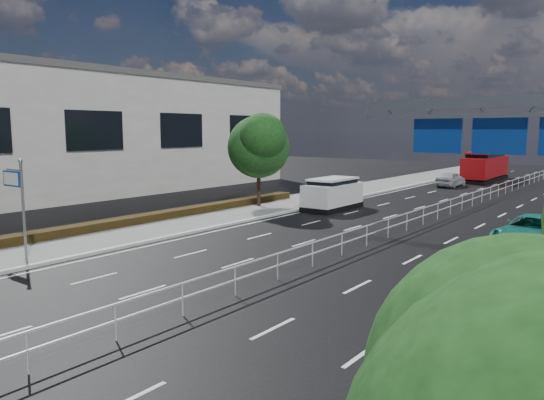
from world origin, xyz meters
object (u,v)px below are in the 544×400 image
Objects in this scene: near_car_dark at (483,173)px; parked_car_teal at (534,232)px; white_minivan at (333,194)px; silver_minivan at (500,320)px; red_bus at (485,165)px; near_car_silver at (451,179)px; toilet_sign at (17,191)px; overhead_gantry at (519,128)px.

near_car_dark is 0.81× the size of parked_car_teal.
white_minivan is 1.16× the size of silver_minivan.
near_car_dark is at bearing 85.88° from white_minivan.
near_car_silver is (-0.90, -8.60, -0.92)m from red_bus.
parked_car_teal is (11.86, -34.68, 0.03)m from near_car_dark.
white_minivan is 24.20m from silver_minivan.
toilet_sign is 0.99× the size of near_car_silver.
overhead_gantry is at bearing 100.97° from silver_minivan.
overhead_gantry is at bearing 106.35° from near_car_dark.
white_minivan reaches higher than parked_car_teal.
near_car_dark is at bearing -90.87° from near_car_silver.
overhead_gantry is 1.80× the size of parked_car_teal.
parked_car_teal is at bearing 108.40° from near_car_dark.
parked_car_teal is (13.85, -5.08, -0.30)m from white_minivan.
overhead_gantry is at bearing -74.72° from red_bus.
near_car_silver is at bearing 112.37° from overhead_gantry.
silver_minivan reaches higher than parked_car_teal.
near_car_silver is at bearing -97.28° from red_bus.
near_car_silver is (-12.54, 30.47, -4.86)m from overhead_gantry.
silver_minivan is 13.49m from parked_car_teal.
toilet_sign is at bearing -150.40° from overhead_gantry.
white_minivan is 1.16× the size of near_car_silver.
red_bus is 2.45× the size of near_car_silver.
white_minivan is 0.90× the size of parked_car_teal.
silver_minivan is at bearing -49.95° from white_minivan.
near_car_dark is (-12.10, 40.00, -4.85)m from overhead_gantry.
toilet_sign is 20.85m from white_minivan.
near_car_dark is at bearing 115.37° from parked_car_teal.
toilet_sign is 0.40× the size of red_bus.
white_minivan reaches higher than near_car_dark.
silver_minivan reaches higher than near_car_dark.
toilet_sign is 49.51m from red_bus.
red_bus is at bearing 115.16° from parked_car_teal.
toilet_sign reaches higher than red_bus.
overhead_gantry is 7.18m from parked_car_teal.
parked_car_teal is at bearing -20.40° from white_minivan.
overhead_gantry is at bearing -80.92° from parked_car_teal.
overhead_gantry is 2.32× the size of silver_minivan.
near_car_dark is at bearing 114.84° from red_bus.
near_car_silver is at bearing 82.75° from toilet_sign.
near_car_silver is 27.99m from parked_car_teal.
overhead_gantry reaches higher than white_minivan.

